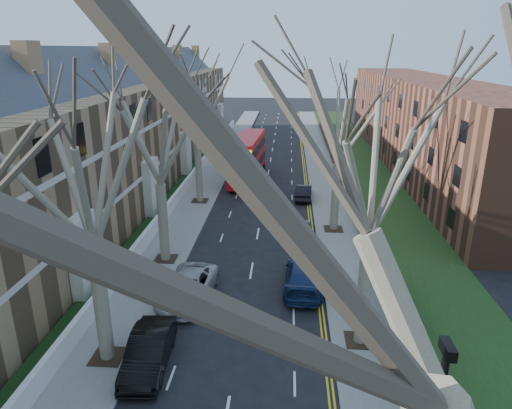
# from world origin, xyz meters

# --- Properties ---
(pavement_left) EXTENTS (3.00, 102.00, 0.12)m
(pavement_left) POSITION_xyz_m (-6.00, 39.00, 0.06)
(pavement_left) COLOR slate
(pavement_left) RESTS_ON ground
(pavement_right) EXTENTS (3.00, 102.00, 0.12)m
(pavement_right) POSITION_xyz_m (6.00, 39.00, 0.06)
(pavement_right) COLOR slate
(pavement_right) RESTS_ON ground
(terrace_left) EXTENTS (9.70, 78.00, 13.60)m
(terrace_left) POSITION_xyz_m (-13.65, 31.00, 5.53)
(terrace_left) COLOR olive
(terrace_left) RESTS_ON ground
(flats_right) EXTENTS (13.97, 54.00, 10.00)m
(flats_right) POSITION_xyz_m (17.46, 43.00, 4.98)
(flats_right) COLOR brown
(flats_right) RESTS_ON ground
(front_wall_left) EXTENTS (0.30, 78.00, 1.00)m
(front_wall_left) POSITION_xyz_m (-7.65, 31.00, 0.62)
(front_wall_left) COLOR white
(front_wall_left) RESTS_ON ground
(grass_verge_right) EXTENTS (6.00, 102.00, 0.06)m
(grass_verge_right) POSITION_xyz_m (10.50, 39.00, 0.15)
(grass_verge_right) COLOR #1A3312
(grass_verge_right) RESTS_ON ground
(tree_left_mid) EXTENTS (10.50, 10.50, 14.71)m
(tree_left_mid) POSITION_xyz_m (-5.70, 6.00, 9.56)
(tree_left_mid) COLOR #726952
(tree_left_mid) RESTS_ON ground
(tree_left_far) EXTENTS (10.15, 10.15, 14.22)m
(tree_left_far) POSITION_xyz_m (-5.70, 16.00, 9.24)
(tree_left_far) COLOR #726952
(tree_left_far) RESTS_ON ground
(tree_left_dist) EXTENTS (10.50, 10.50, 14.71)m
(tree_left_dist) POSITION_xyz_m (-5.70, 28.00, 9.56)
(tree_left_dist) COLOR #726952
(tree_left_dist) RESTS_ON ground
(tree_right_mid) EXTENTS (10.50, 10.50, 14.71)m
(tree_right_mid) POSITION_xyz_m (5.70, 8.00, 9.56)
(tree_right_mid) COLOR #726952
(tree_right_mid) RESTS_ON ground
(tree_right_far) EXTENTS (10.15, 10.15, 14.22)m
(tree_right_far) POSITION_xyz_m (5.70, 22.00, 9.24)
(tree_right_far) COLOR #726952
(tree_right_far) RESTS_ON ground
(double_decker_bus) EXTENTS (3.29, 10.89, 4.50)m
(double_decker_bus) POSITION_xyz_m (-2.04, 35.64, 2.21)
(double_decker_bus) COLOR red
(double_decker_bus) RESTS_ON ground
(car_left_mid) EXTENTS (1.88, 4.73, 1.53)m
(car_left_mid) POSITION_xyz_m (-3.70, 5.68, 0.77)
(car_left_mid) COLOR black
(car_left_mid) RESTS_ON ground
(car_left_far) EXTENTS (2.93, 5.53, 1.48)m
(car_left_far) POSITION_xyz_m (-3.20, 11.31, 0.74)
(car_left_far) COLOR #A6A6AB
(car_left_far) RESTS_ON ground
(car_right_near) EXTENTS (2.56, 5.61, 1.59)m
(car_right_near) POSITION_xyz_m (3.20, 13.06, 0.80)
(car_right_near) COLOR #16274F
(car_right_near) RESTS_ON ground
(car_right_mid) EXTENTS (1.78, 4.06, 1.36)m
(car_right_mid) POSITION_xyz_m (3.12, 20.54, 0.68)
(car_right_mid) COLOR #94969C
(car_right_mid) RESTS_ON ground
(car_right_far) EXTENTS (1.68, 4.17, 1.35)m
(car_right_far) POSITION_xyz_m (3.64, 29.63, 0.67)
(car_right_far) COLOR black
(car_right_far) RESTS_ON ground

